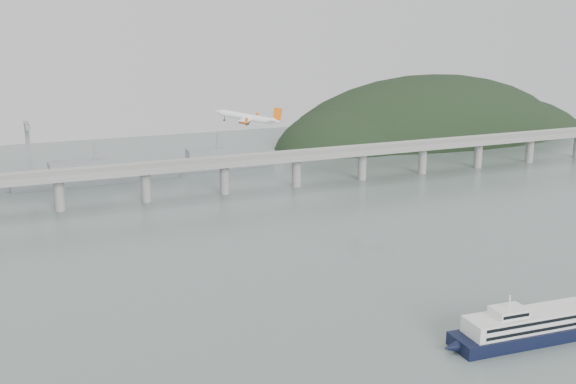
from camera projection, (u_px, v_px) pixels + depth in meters
name	position (u px, v px, depth m)	size (l,w,h in m)	color
ground	(349.00, 322.00, 243.20)	(900.00, 900.00, 0.00)	slate
bridge	(192.00, 169.00, 416.11)	(800.00, 22.00, 23.90)	gray
headland	(441.00, 156.00, 654.18)	(365.00, 155.00, 156.00)	black
ferry	(529.00, 327.00, 228.40)	(93.20, 20.59, 17.57)	black
airliner	(248.00, 117.00, 315.60)	(29.37, 27.61, 8.77)	white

